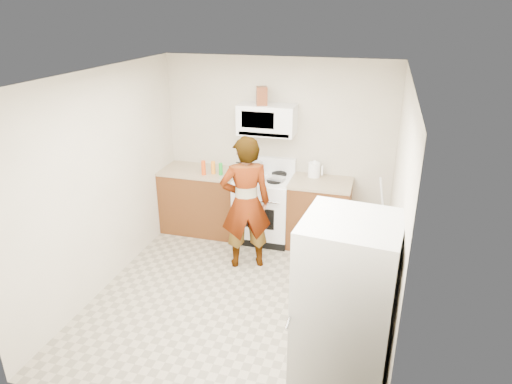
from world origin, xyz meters
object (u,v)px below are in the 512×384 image
(person, at_px, (246,203))
(saucepan, at_px, (254,167))
(microwave, at_px, (267,119))
(kettle, at_px, (314,170))
(gas_range, at_px, (264,206))
(fridge, at_px, (344,319))

(person, relative_size, saucepan, 7.17)
(microwave, xyz_separation_m, kettle, (0.66, 0.05, -0.67))
(gas_range, xyz_separation_m, kettle, (0.66, 0.18, 0.55))
(gas_range, height_order, microwave, microwave)
(gas_range, relative_size, saucepan, 4.73)
(microwave, xyz_separation_m, saucepan, (-0.18, -0.02, -0.68))
(gas_range, height_order, fridge, fridge)
(gas_range, distance_m, saucepan, 0.57)
(gas_range, xyz_separation_m, fridge, (1.35, -2.71, 0.36))
(kettle, distance_m, saucepan, 0.84)
(fridge, bearing_deg, microwave, 121.54)
(person, xyz_separation_m, fridge, (1.38, -1.93, -0.01))
(microwave, bearing_deg, fridge, -64.50)
(saucepan, bearing_deg, person, -80.66)
(microwave, bearing_deg, kettle, 4.77)
(fridge, xyz_separation_m, saucepan, (-1.53, 2.81, 0.17))
(gas_range, relative_size, fridge, 0.66)
(microwave, bearing_deg, gas_range, -90.00)
(fridge, bearing_deg, person, 131.70)
(fridge, relative_size, saucepan, 7.11)
(microwave, relative_size, fridge, 0.45)
(person, distance_m, kettle, 1.19)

